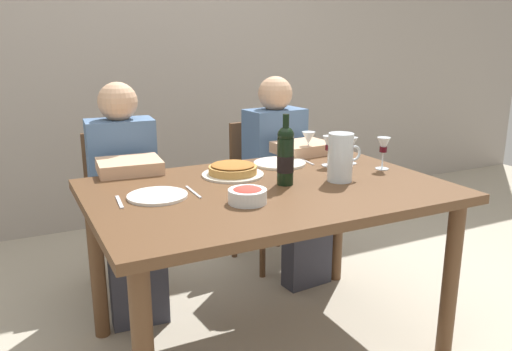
# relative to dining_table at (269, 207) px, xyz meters

# --- Properties ---
(ground_plane) EXTENTS (8.00, 8.00, 0.00)m
(ground_plane) POSITION_rel_dining_table_xyz_m (0.00, 0.00, -0.67)
(ground_plane) COLOR #B2A893
(back_wall) EXTENTS (8.00, 0.10, 2.80)m
(back_wall) POSITION_rel_dining_table_xyz_m (0.00, 1.97, 0.73)
(back_wall) COLOR #A3998E
(back_wall) RESTS_ON ground
(dining_table) EXTENTS (1.50, 1.00, 0.76)m
(dining_table) POSITION_rel_dining_table_xyz_m (0.00, 0.00, 0.00)
(dining_table) COLOR brown
(dining_table) RESTS_ON ground
(wine_bottle) EXTENTS (0.07, 0.07, 0.31)m
(wine_bottle) POSITION_rel_dining_table_xyz_m (0.08, -0.00, 0.22)
(wine_bottle) COLOR black
(wine_bottle) RESTS_ON dining_table
(water_pitcher) EXTENTS (0.16, 0.11, 0.21)m
(water_pitcher) POSITION_rel_dining_table_xyz_m (0.32, -0.06, 0.19)
(water_pitcher) COLOR silver
(water_pitcher) RESTS_ON dining_table
(baked_tart) EXTENTS (0.28, 0.28, 0.06)m
(baked_tart) POSITION_rel_dining_table_xyz_m (-0.06, 0.23, 0.12)
(baked_tart) COLOR silver
(baked_tart) RESTS_ON dining_table
(salad_bowl) EXTENTS (0.15, 0.15, 0.07)m
(salad_bowl) POSITION_rel_dining_table_xyz_m (-0.18, -0.16, 0.13)
(salad_bowl) COLOR silver
(salad_bowl) RESTS_ON dining_table
(wine_glass_left_diner) EXTENTS (0.07, 0.07, 0.13)m
(wine_glass_left_diner) POSITION_rel_dining_table_xyz_m (0.46, 0.42, 0.19)
(wine_glass_left_diner) COLOR silver
(wine_glass_left_diner) RESTS_ON dining_table
(wine_glass_right_diner) EXTENTS (0.07, 0.07, 0.13)m
(wine_glass_right_diner) POSITION_rel_dining_table_xyz_m (0.56, 0.18, 0.19)
(wine_glass_right_diner) COLOR silver
(wine_glass_right_diner) RESTS_ON dining_table
(wine_glass_centre) EXTENTS (0.06, 0.06, 0.15)m
(wine_glass_centre) POSITION_rel_dining_table_xyz_m (0.44, 0.20, 0.20)
(wine_glass_centre) COLOR silver
(wine_glass_centre) RESTS_ON dining_table
(wine_glass_spare) EXTENTS (0.06, 0.06, 0.16)m
(wine_glass_spare) POSITION_rel_dining_table_xyz_m (0.63, 0.02, 0.20)
(wine_glass_spare) COLOR silver
(wine_glass_spare) RESTS_ON dining_table
(dinner_plate_left_setting) EXTENTS (0.26, 0.26, 0.01)m
(dinner_plate_left_setting) POSITION_rel_dining_table_xyz_m (0.23, 0.33, 0.10)
(dinner_plate_left_setting) COLOR silver
(dinner_plate_left_setting) RESTS_ON dining_table
(dinner_plate_right_setting) EXTENTS (0.24, 0.24, 0.01)m
(dinner_plate_right_setting) POSITION_rel_dining_table_xyz_m (-0.47, 0.06, 0.10)
(dinner_plate_right_setting) COLOR white
(dinner_plate_right_setting) RESTS_ON dining_table
(fork_left_setting) EXTENTS (0.04, 0.16, 0.00)m
(fork_left_setting) POSITION_rel_dining_table_xyz_m (0.08, 0.33, 0.09)
(fork_left_setting) COLOR silver
(fork_left_setting) RESTS_ON dining_table
(knife_left_setting) EXTENTS (0.03, 0.18, 0.00)m
(knife_left_setting) POSITION_rel_dining_table_xyz_m (0.38, 0.33, 0.09)
(knife_left_setting) COLOR silver
(knife_left_setting) RESTS_ON dining_table
(knife_right_setting) EXTENTS (0.01, 0.18, 0.00)m
(knife_right_setting) POSITION_rel_dining_table_xyz_m (-0.32, 0.06, 0.09)
(knife_right_setting) COLOR silver
(knife_right_setting) RESTS_ON dining_table
(spoon_right_setting) EXTENTS (0.03, 0.16, 0.00)m
(spoon_right_setting) POSITION_rel_dining_table_xyz_m (-0.62, 0.06, 0.09)
(spoon_right_setting) COLOR silver
(spoon_right_setting) RESTS_ON dining_table
(chair_left) EXTENTS (0.43, 0.43, 0.87)m
(chair_left) POSITION_rel_dining_table_xyz_m (-0.44, 0.91, -0.17)
(chair_left) COLOR brown
(chair_left) RESTS_ON ground
(diner_left) EXTENTS (0.36, 0.52, 1.16)m
(diner_left) POSITION_rel_dining_table_xyz_m (-0.46, 0.67, -0.05)
(diner_left) COLOR #4C6B93
(diner_left) RESTS_ON ground
(chair_right) EXTENTS (0.43, 0.43, 0.87)m
(chair_right) POSITION_rel_dining_table_xyz_m (0.44, 0.89, -0.17)
(chair_right) COLOR brown
(chair_right) RESTS_ON ground
(diner_right) EXTENTS (0.37, 0.53, 1.16)m
(diner_right) POSITION_rel_dining_table_xyz_m (0.46, 0.66, -0.05)
(diner_right) COLOR #4C6B93
(diner_right) RESTS_ON ground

